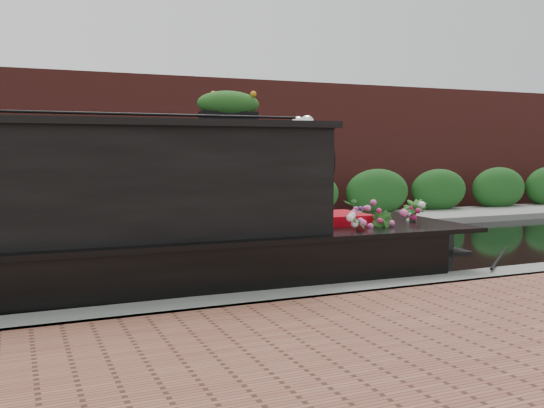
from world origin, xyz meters
name	(u,v)px	position (x,y,z in m)	size (l,w,h in m)	color
ground	(217,265)	(0.00, 0.00, 0.00)	(80.00, 80.00, 0.00)	black
near_bank_coping	(302,312)	(0.00, -3.30, 0.00)	(40.00, 0.60, 0.50)	slate
far_bank_path	(161,234)	(0.00, 4.20, 0.00)	(40.00, 2.40, 0.34)	gray
far_hedge	(153,229)	(0.00, 5.10, 0.00)	(40.00, 1.10, 2.80)	#1C4E1B
far_brick_wall	(137,220)	(0.00, 7.20, 0.00)	(40.00, 1.00, 8.00)	maroon
rope_fender	(433,258)	(3.11, -1.82, 0.20)	(0.40, 0.40, 0.37)	brown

